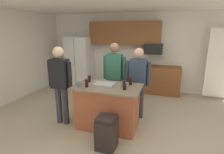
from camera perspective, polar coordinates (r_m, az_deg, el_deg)
name	(u,v)px	position (r m, az deg, el deg)	size (l,w,h in m)	color
floor	(110,124)	(4.25, -0.49, -14.46)	(7.04, 7.04, 0.00)	#B7A88E
ceiling	(110,0)	(3.74, -0.59, 22.81)	(7.04, 7.04, 0.00)	white
back_wall	(137,52)	(6.46, 7.68, 7.81)	(6.40, 0.10, 2.60)	white
french_door_window_panel	(224,64)	(6.14, 31.39, 3.49)	(0.90, 0.06, 2.00)	white
cabinet_run_upper	(124,33)	(6.31, 3.86, 13.43)	(2.40, 0.38, 0.75)	brown
cabinet_run_lower	(152,79)	(6.23, 12.26, -0.65)	(1.80, 0.63, 0.90)	brown
refrigerator	(80,62)	(6.81, -9.96, 4.69)	(0.86, 0.76, 1.81)	white
microwave_over_range	(154,49)	(6.07, 12.80, 8.54)	(0.56, 0.40, 0.32)	black
kitchen_island	(108,107)	(3.95, -1.40, -9.19)	(1.38, 0.83, 0.93)	#AD5638
person_elder_center	(60,81)	(4.08, -15.81, -1.08)	(0.57, 0.23, 1.73)	#383842
person_guest_left	(114,73)	(4.49, 0.75, 1.19)	(0.57, 0.23, 1.76)	#232D4C
person_host_foreground	(138,79)	(4.27, 8.09, -0.52)	(0.57, 0.22, 1.67)	#383842
glass_short_whisky	(124,84)	(3.72, 3.75, -2.16)	(0.07, 0.07, 0.12)	black
glass_dark_ale	(130,81)	(3.85, 5.77, -1.31)	(0.07, 0.07, 0.16)	black
mug_blue_stoneware	(79,84)	(3.80, -10.18, -2.17)	(0.12, 0.08, 0.10)	#4C6B99
tumbler_amber	(89,79)	(4.08, -7.10, -0.55)	(0.07, 0.07, 0.15)	black
glass_stout_tall	(124,87)	(3.56, 3.90, -3.00)	(0.07, 0.07, 0.12)	black
glass_pilsner	(87,83)	(3.73, -7.93, -1.97)	(0.07, 0.07, 0.16)	black
serving_tray	(104,84)	(3.83, -2.59, -2.31)	(0.44, 0.30, 0.04)	#B7B7BC
trash_bin	(107,133)	(3.38, -1.70, -16.93)	(0.34, 0.34, 0.61)	black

